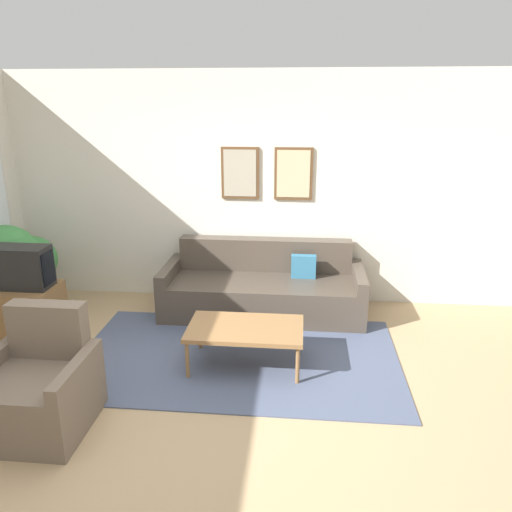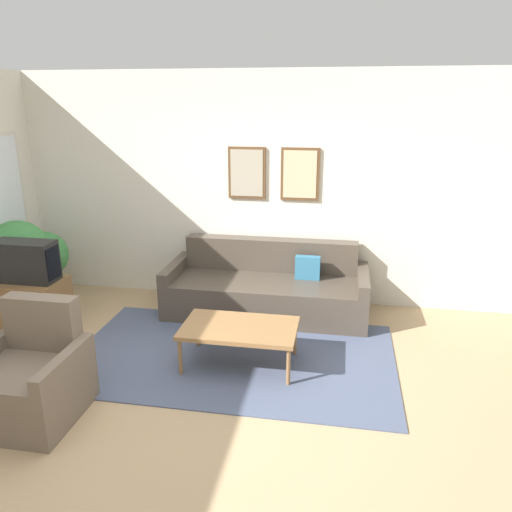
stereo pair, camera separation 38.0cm
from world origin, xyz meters
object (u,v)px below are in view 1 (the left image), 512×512
object	(u,v)px
coffee_table	(245,330)
armchair	(37,390)
tv	(17,267)
potted_plant_tall	(7,259)
couch	(263,289)

from	to	relation	value
coffee_table	armchair	bearing A→B (deg)	-144.60
tv	armchair	world-z (taller)	tv
tv	potted_plant_tall	size ratio (longest dim) A/B	0.58
tv	potted_plant_tall	xyz separation A→B (m)	(-0.38, 0.43, -0.07)
armchair	coffee_table	bearing A→B (deg)	29.90
couch	coffee_table	bearing A→B (deg)	-92.84
coffee_table	couch	bearing A→B (deg)	87.16
coffee_table	tv	size ratio (longest dim) A/B	1.64
couch	coffee_table	world-z (taller)	couch
coffee_table	armchair	distance (m)	1.77
tv	couch	bearing A→B (deg)	22.90
potted_plant_tall	coffee_table	bearing A→B (deg)	-14.69
potted_plant_tall	couch	bearing A→B (deg)	11.50
armchair	potted_plant_tall	bearing A→B (deg)	119.60
armchair	potted_plant_tall	xyz separation A→B (m)	(-1.21, 1.72, 0.44)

